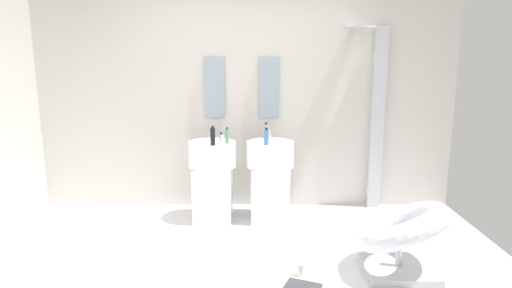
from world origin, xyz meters
TOP-DOWN VIEW (x-y plane):
  - ground_plane at (0.00, 0.00)m, footprint 4.80×3.60m
  - rear_partition at (0.00, 1.65)m, footprint 4.80×0.10m
  - pedestal_sink_left at (-0.30, 1.15)m, footprint 0.50×0.50m
  - pedestal_sink_right at (0.30, 1.15)m, footprint 0.50×0.50m
  - vanity_mirror_left at (-0.30, 1.58)m, footprint 0.22×0.03m
  - vanity_mirror_right at (0.30, 1.58)m, footprint 0.22×0.03m
  - shower_column at (1.50, 1.53)m, footprint 0.49×0.24m
  - lounge_chair at (1.31, -0.03)m, footprint 1.08×1.08m
  - area_rug at (0.32, -0.23)m, footprint 1.01×0.88m
  - magazine_charcoal at (0.51, -0.30)m, footprint 0.31×0.26m
  - coffee_mug at (0.52, -0.10)m, footprint 0.07×0.07m
  - soap_bottle_green at (-0.14, 1.07)m, footprint 0.04×0.04m
  - soap_bottle_grey at (0.26, 1.31)m, footprint 0.06×0.06m
  - soap_bottle_clear at (-0.19, 1.01)m, footprint 0.04×0.04m
  - soap_bottle_blue at (0.26, 0.99)m, footprint 0.05×0.05m
  - soap_bottle_black at (-0.28, 0.98)m, footprint 0.05×0.05m

SIDE VIEW (x-z plane):
  - ground_plane at x=0.00m, z-range -0.04..0.00m
  - area_rug at x=0.32m, z-range 0.00..0.01m
  - magazine_charcoal at x=0.51m, z-range 0.01..0.04m
  - coffee_mug at x=0.52m, z-range 0.01..0.12m
  - lounge_chair at x=1.31m, z-range 0.03..0.67m
  - pedestal_sink_left at x=-0.30m, z-range -0.01..0.94m
  - pedestal_sink_right at x=0.30m, z-range -0.01..0.94m
  - soap_bottle_clear at x=-0.19m, z-range 0.84..0.97m
  - soap_bottle_green at x=-0.14m, z-range 0.84..1.01m
  - soap_bottle_blue at x=0.26m, z-range 0.84..1.02m
  - soap_bottle_grey at x=0.26m, z-range 0.84..1.02m
  - soap_bottle_black at x=-0.28m, z-range 0.84..1.04m
  - shower_column at x=1.50m, z-range 0.05..2.10m
  - rear_partition at x=0.00m, z-range 0.00..2.60m
  - vanity_mirror_left at x=-0.30m, z-range 1.05..1.72m
  - vanity_mirror_right at x=0.30m, z-range 1.05..1.72m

